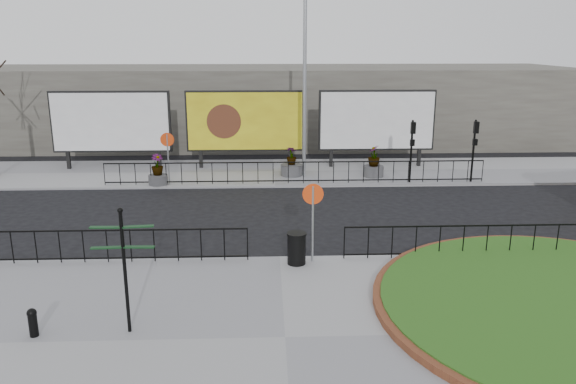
{
  "coord_description": "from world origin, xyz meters",
  "views": [
    {
      "loc": [
        -0.39,
        -16.6,
        6.74
      ],
      "look_at": [
        0.3,
        0.91,
        1.99
      ],
      "focal_mm": 35.0,
      "sensor_mm": 36.0,
      "label": 1
    }
  ],
  "objects_px": {
    "billboard_mid": "(245,121)",
    "planter_a": "(158,173)",
    "planter_c": "(374,165)",
    "fingerpost_sign": "(124,258)",
    "litter_bin": "(297,248)",
    "lamp_post": "(305,81)",
    "planter_b": "(291,166)",
    "bollard": "(33,321)"
  },
  "relations": [
    {
      "from": "planter_a",
      "to": "planter_c",
      "type": "xyz_separation_m",
      "value": [
        10.5,
        1.24,
        0.02
      ]
    },
    {
      "from": "billboard_mid",
      "to": "bollard",
      "type": "xyz_separation_m",
      "value": [
        -4.3,
        -17.69,
        -2.1
      ]
    },
    {
      "from": "lamp_post",
      "to": "planter_b",
      "type": "bearing_deg",
      "value": 180.0
    },
    {
      "from": "lamp_post",
      "to": "planter_c",
      "type": "bearing_deg",
      "value": -5.97
    },
    {
      "from": "bollard",
      "to": "fingerpost_sign",
      "type": "bearing_deg",
      "value": 3.55
    },
    {
      "from": "planter_a",
      "to": "lamp_post",
      "type": "bearing_deg",
      "value": 12.81
    },
    {
      "from": "billboard_mid",
      "to": "bollard",
      "type": "bearing_deg",
      "value": -103.68
    },
    {
      "from": "bollard",
      "to": "planter_c",
      "type": "relative_size",
      "value": 0.44
    },
    {
      "from": "lamp_post",
      "to": "planter_b",
      "type": "relative_size",
      "value": 6.28
    },
    {
      "from": "fingerpost_sign",
      "to": "planter_c",
      "type": "xyz_separation_m",
      "value": [
        8.62,
        15.22,
        -1.25
      ]
    },
    {
      "from": "billboard_mid",
      "to": "planter_a",
      "type": "relative_size",
      "value": 4.24
    },
    {
      "from": "bollard",
      "to": "litter_bin",
      "type": "relative_size",
      "value": 0.7
    },
    {
      "from": "fingerpost_sign",
      "to": "planter_a",
      "type": "relative_size",
      "value": 2.08
    },
    {
      "from": "lamp_post",
      "to": "litter_bin",
      "type": "relative_size",
      "value": 9.29
    },
    {
      "from": "lamp_post",
      "to": "planter_a",
      "type": "bearing_deg",
      "value": -167.19
    },
    {
      "from": "planter_a",
      "to": "planter_b",
      "type": "height_order",
      "value": "planter_b"
    },
    {
      "from": "litter_bin",
      "to": "planter_a",
      "type": "xyz_separation_m",
      "value": [
        -6.03,
        10.0,
        0.06
      ]
    },
    {
      "from": "billboard_mid",
      "to": "planter_b",
      "type": "height_order",
      "value": "billboard_mid"
    },
    {
      "from": "billboard_mid",
      "to": "lamp_post",
      "type": "height_order",
      "value": "lamp_post"
    },
    {
      "from": "litter_bin",
      "to": "planter_c",
      "type": "xyz_separation_m",
      "value": [
        4.47,
        11.24,
        0.08
      ]
    },
    {
      "from": "billboard_mid",
      "to": "planter_b",
      "type": "bearing_deg",
      "value": -39.8
    },
    {
      "from": "fingerpost_sign",
      "to": "billboard_mid",
      "type": "bearing_deg",
      "value": 85.1
    },
    {
      "from": "litter_bin",
      "to": "planter_a",
      "type": "bearing_deg",
      "value": 121.09
    },
    {
      "from": "lamp_post",
      "to": "planter_c",
      "type": "distance_m",
      "value": 5.4
    },
    {
      "from": "planter_a",
      "to": "planter_c",
      "type": "height_order",
      "value": "planter_c"
    },
    {
      "from": "lamp_post",
      "to": "fingerpost_sign",
      "type": "relative_size",
      "value": 3.04
    },
    {
      "from": "lamp_post",
      "to": "planter_c",
      "type": "height_order",
      "value": "lamp_post"
    },
    {
      "from": "planter_b",
      "to": "planter_c",
      "type": "distance_m",
      "value": 4.12
    },
    {
      "from": "planter_b",
      "to": "planter_c",
      "type": "bearing_deg",
      "value": -5.04
    },
    {
      "from": "billboard_mid",
      "to": "lamp_post",
      "type": "relative_size",
      "value": 0.67
    },
    {
      "from": "planter_c",
      "to": "planter_a",
      "type": "bearing_deg",
      "value": -173.27
    },
    {
      "from": "fingerpost_sign",
      "to": "litter_bin",
      "type": "distance_m",
      "value": 5.9
    },
    {
      "from": "lamp_post",
      "to": "litter_bin",
      "type": "xyz_separation_m",
      "value": [
        -1.01,
        -11.6,
        -4.2
      ]
    },
    {
      "from": "bollard",
      "to": "lamp_post",
      "type": "bearing_deg",
      "value": 65.05
    },
    {
      "from": "fingerpost_sign",
      "to": "bollard",
      "type": "distance_m",
      "value": 2.61
    },
    {
      "from": "billboard_mid",
      "to": "litter_bin",
      "type": "bearing_deg",
      "value": -81.62
    },
    {
      "from": "planter_a",
      "to": "planter_c",
      "type": "distance_m",
      "value": 10.57
    },
    {
      "from": "litter_bin",
      "to": "planter_c",
      "type": "relative_size",
      "value": 0.63
    },
    {
      "from": "bollard",
      "to": "planter_b",
      "type": "xyz_separation_m",
      "value": [
        6.67,
        15.71,
        0.1
      ]
    },
    {
      "from": "lamp_post",
      "to": "planter_a",
      "type": "distance_m",
      "value": 8.32
    },
    {
      "from": "litter_bin",
      "to": "fingerpost_sign",
      "type": "bearing_deg",
      "value": -136.18
    },
    {
      "from": "litter_bin",
      "to": "lamp_post",
      "type": "bearing_deg",
      "value": 85.04
    }
  ]
}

